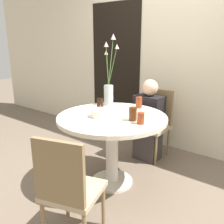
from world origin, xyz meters
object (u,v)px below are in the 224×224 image
(drink_glass_3, at_px, (141,118))
(person_boy, at_px, (148,123))
(chair_right_flank, at_px, (68,186))
(drink_glass_0, at_px, (139,103))
(birthday_cake, at_px, (100,113))
(drink_glass_1, at_px, (100,103))
(chair_near_front, at_px, (155,120))
(flower_vase, at_px, (109,86))
(drink_glass_2, at_px, (133,114))
(side_plate, at_px, (116,126))

(drink_glass_3, relative_size, person_boy, 0.10)
(chair_right_flank, distance_m, drink_glass_0, 1.35)
(person_boy, bearing_deg, drink_glass_0, -82.27)
(birthday_cake, height_order, drink_glass_1, birthday_cake)
(chair_near_front, relative_size, person_boy, 0.85)
(drink_glass_0, height_order, drink_glass_3, drink_glass_0)
(flower_vase, bearing_deg, drink_glass_1, -84.63)
(drink_glass_1, xyz_separation_m, drink_glass_2, (0.53, -0.14, 0.01))
(chair_right_flank, bearing_deg, drink_glass_3, -113.78)
(birthday_cake, relative_size, drink_glass_1, 1.62)
(birthday_cake, bearing_deg, person_boy, 84.56)
(chair_right_flank, xyz_separation_m, drink_glass_3, (0.09, 0.82, 0.33))
(side_plate, bearing_deg, drink_glass_1, 143.79)
(drink_glass_3, bearing_deg, chair_right_flank, -96.44)
(person_boy, bearing_deg, birthday_cake, -95.44)
(side_plate, height_order, drink_glass_2, drink_glass_2)
(drink_glass_0, xyz_separation_m, drink_glass_2, (0.20, -0.43, 0.00))
(chair_right_flank, height_order, person_boy, person_boy)
(flower_vase, bearing_deg, drink_glass_2, -30.91)
(birthday_cake, relative_size, drink_glass_0, 1.49)
(chair_near_front, distance_m, birthday_cake, 1.05)
(birthday_cake, distance_m, drink_glass_1, 0.32)
(drink_glass_1, relative_size, person_boy, 0.11)
(flower_vase, distance_m, drink_glass_2, 0.66)
(drink_glass_2, bearing_deg, drink_glass_0, 114.92)
(chair_near_front, xyz_separation_m, chair_right_flank, (0.26, -1.76, 0.00))
(drink_glass_1, bearing_deg, person_boy, 64.35)
(flower_vase, bearing_deg, drink_glass_0, 16.31)
(side_plate, distance_m, drink_glass_1, 0.63)
(person_boy, bearing_deg, chair_near_front, 89.38)
(person_boy, bearing_deg, chair_right_flank, -80.76)
(chair_right_flank, height_order, drink_glass_2, drink_glass_2)
(flower_vase, xyz_separation_m, drink_glass_0, (0.35, 0.10, -0.16))
(chair_near_front, height_order, flower_vase, flower_vase)
(drink_glass_0, bearing_deg, drink_glass_1, -139.25)
(flower_vase, bearing_deg, drink_glass_3, -28.83)
(chair_right_flank, relative_size, side_plate, 5.37)
(chair_near_front, distance_m, drink_glass_2, 1.00)
(birthday_cake, distance_m, flower_vase, 0.51)
(birthday_cake, xyz_separation_m, drink_glass_2, (0.32, 0.09, 0.03))
(drink_glass_3, bearing_deg, person_boy, 114.41)
(birthday_cake, bearing_deg, side_plate, -24.03)
(drink_glass_2, bearing_deg, drink_glass_3, -17.34)
(drink_glass_2, xyz_separation_m, drink_glass_3, (0.11, -0.03, -0.01))
(birthday_cake, bearing_deg, drink_glass_2, 16.11)
(chair_near_front, bearing_deg, side_plate, -78.52)
(chair_right_flank, xyz_separation_m, side_plate, (-0.04, 0.63, 0.28))
(drink_glass_3, bearing_deg, birthday_cake, -172.34)
(chair_right_flank, relative_size, drink_glass_1, 7.63)
(drink_glass_3, bearing_deg, drink_glass_1, 164.37)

